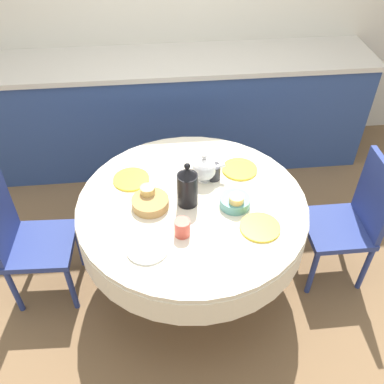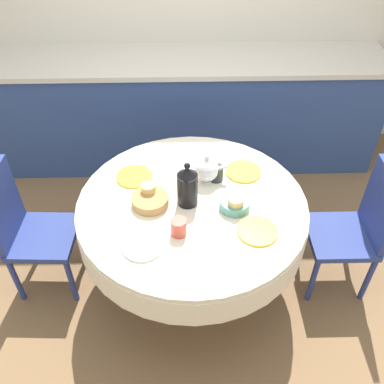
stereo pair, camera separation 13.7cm
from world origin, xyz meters
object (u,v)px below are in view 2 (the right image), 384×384
object	(u,v)px
chair_left	(356,227)
teapot	(207,169)
coffee_carafe	(187,186)
chair_right	(28,227)

from	to	relation	value
chair_left	teapot	bearing A→B (deg)	78.08
chair_left	teapot	distance (m)	1.00
chair_left	coffee_carafe	bearing A→B (deg)	89.80
chair_right	teapot	bearing A→B (deg)	100.24
teapot	chair_left	bearing A→B (deg)	-12.03
chair_left	chair_right	world-z (taller)	same
chair_right	teapot	size ratio (longest dim) A/B	4.46
chair_right	chair_left	bearing A→B (deg)	91.24
teapot	chair_right	bearing A→B (deg)	-172.37
chair_right	coffee_carafe	world-z (taller)	coffee_carafe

